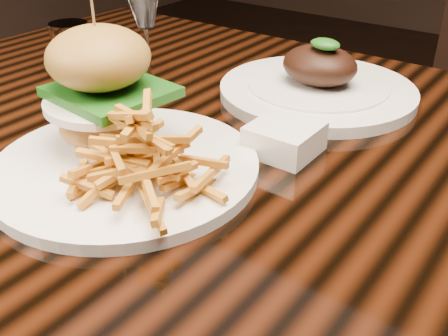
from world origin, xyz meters
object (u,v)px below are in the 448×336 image
Objects in this scene: burger_plate at (121,128)px; wine_glass at (144,3)px; dining_table at (308,210)px; far_dish at (318,85)px.

burger_plate reaches higher than wine_glass.
wine_glass reaches higher than dining_table.
wine_glass is at bearing 169.30° from dining_table.
dining_table is 0.27m from burger_plate.
dining_table is 0.24m from far_dish.
burger_plate is (-0.17, -0.16, 0.14)m from dining_table.
burger_plate is 0.37m from far_dish.
burger_plate reaches higher than far_dish.
burger_plate is at bearing -102.00° from far_dish.
dining_table is at bearing -10.70° from wine_glass.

